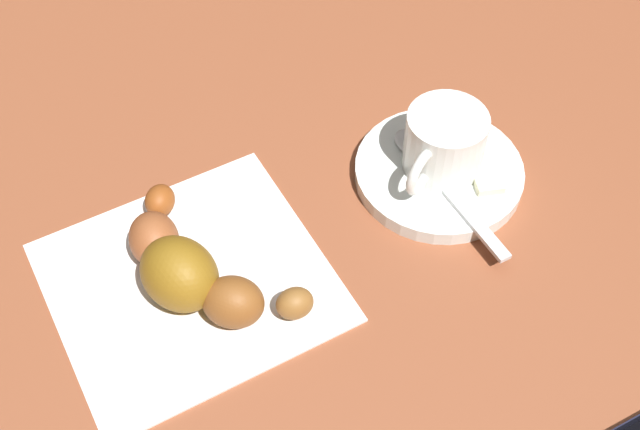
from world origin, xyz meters
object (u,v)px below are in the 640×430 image
sugar_packet (478,156)px  espresso_cup (444,143)px  saucer (439,173)px  napkin (190,281)px  teaspoon (432,170)px  croissant (189,270)px

sugar_packet → espresso_cup: bearing=92.0°
saucer → napkin: size_ratio=0.69×
napkin → saucer: bearing=-166.3°
teaspoon → sugar_packet: bearing=-173.2°
sugar_packet → napkin: (0.22, 0.05, -0.01)m
espresso_cup → napkin: size_ratio=0.39×
saucer → espresso_cup: (-0.00, -0.00, 0.03)m
teaspoon → napkin: size_ratio=0.74×
espresso_cup → sugar_packet: espresso_cup is taller
saucer → croissant: size_ratio=0.89×
napkin → croissant: 0.02m
saucer → espresso_cup: espresso_cup is taller
napkin → sugar_packet: bearing=-167.9°
teaspoon → croissant: bearing=15.2°
napkin → espresso_cup: bearing=-165.8°
napkin → teaspoon: bearing=-166.9°
espresso_cup → croissant: espresso_cup is taller
teaspoon → sugar_packet: (-0.04, -0.00, 0.00)m
espresso_cup → sugar_packet: (-0.03, 0.00, -0.02)m
espresso_cup → croissant: 0.20m
saucer → teaspoon: 0.01m
saucer → napkin: bearing=13.7°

